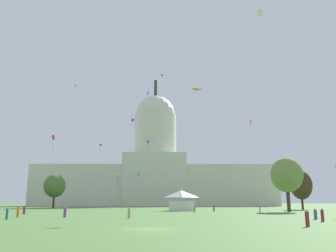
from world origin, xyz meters
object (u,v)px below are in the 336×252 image
object	(u,v)px
tree_west_mid	(55,186)
person_orange_near_tree_east	(18,212)
event_tent	(181,200)
person_purple_back_left	(65,213)
person_tan_aisle_center	(260,209)
kite_lime_high	(75,85)
kite_green_low	(204,187)
person_grey_mid_left	(195,209)
kite_turquoise_mid	(100,145)
kite_violet_mid	(148,142)
kite_cyan_low	(139,175)
kite_black_mid	(148,94)
capitol_building	(155,172)
kite_blue_high	(162,75)
person_maroon_near_tree_west	(24,210)
person_maroon_mid_right	(322,215)
kite_orange_mid	(196,93)
person_denim_front_right	(214,208)
kite_magenta_mid_b	(251,123)
kite_yellow_mid	(128,156)
kite_gold_low	(118,175)
person_maroon_front_center	(307,219)
kite_red_low	(53,140)
person_teal_near_tent	(7,214)
kite_magenta_mid	(133,121)
person_denim_lawn_far_right	(315,214)
tree_east_mid	(301,185)
tree_east_far	(287,175)
kite_white_high	(260,12)
person_tan_edge_west	(129,214)

from	to	relation	value
tree_west_mid	person_orange_near_tree_east	distance (m)	76.83
event_tent	person_purple_back_left	distance (m)	45.30
person_tan_aisle_center	kite_lime_high	bearing A→B (deg)	149.27
kite_green_low	person_grey_mid_left	bearing A→B (deg)	-179.25
person_orange_near_tree_east	kite_turquoise_mid	bearing A→B (deg)	140.66
person_orange_near_tree_east	kite_violet_mid	xyz separation A→B (m)	(16.31, 101.97, 28.88)
kite_cyan_low	kite_black_mid	xyz separation A→B (m)	(5.82, -47.95, 18.36)
capitol_building	kite_cyan_low	bearing A→B (deg)	-94.89
person_orange_near_tree_east	kite_blue_high	distance (m)	107.49
person_maroon_near_tree_west	kite_cyan_low	world-z (taller)	kite_cyan_low
person_maroon_mid_right	capitol_building	bearing A→B (deg)	-135.60
person_maroon_near_tree_west	kite_orange_mid	bearing A→B (deg)	-21.37
person_tan_aisle_center	kite_orange_mid	xyz separation A→B (m)	(-16.23, -19.60, 22.08)
person_denim_front_right	kite_blue_high	world-z (taller)	kite_blue_high
person_maroon_mid_right	kite_magenta_mid_b	bearing A→B (deg)	-154.22
person_denim_front_right	kite_blue_high	bearing A→B (deg)	12.04
person_orange_near_tree_east	kite_yellow_mid	bearing A→B (deg)	140.08
person_orange_near_tree_east	person_maroon_mid_right	bearing A→B (deg)	37.82
event_tent	kite_gold_low	xyz separation A→B (m)	(-19.20, 9.93, 7.77)
person_maroon_front_center	capitol_building	bearing A→B (deg)	17.48
kite_orange_mid	event_tent	bearing A→B (deg)	-104.47
tree_west_mid	kite_green_low	distance (m)	74.46
kite_cyan_low	kite_green_low	world-z (taller)	kite_cyan_low
kite_cyan_low	kite_orange_mid	bearing A→B (deg)	62.25
kite_red_low	kite_gold_low	world-z (taller)	kite_red_low
kite_lime_high	kite_green_low	world-z (taller)	kite_lime_high
person_teal_near_tent	kite_magenta_mid	distance (m)	62.90
kite_gold_low	kite_green_low	bearing A→B (deg)	-128.33
kite_magenta_mid_b	capitol_building	bearing A→B (deg)	51.79
kite_black_mid	person_denim_front_right	bearing A→B (deg)	122.62
kite_magenta_mid	kite_gold_low	xyz separation A→B (m)	(-4.39, 1.69, -16.91)
tree_west_mid	person_orange_near_tree_east	xyz separation A→B (m)	(17.46, -74.45, -7.43)
person_denim_lawn_far_right	kite_lime_high	size ratio (longest dim) A/B	1.32
tree_west_mid	kite_lime_high	bearing A→B (deg)	75.29
tree_east_mid	capitol_building	bearing A→B (deg)	120.18
kite_magenta_mid	kite_magenta_mid_b	distance (m)	52.58
tree_west_mid	kite_violet_mid	xyz separation A→B (m)	(33.77, 27.52, 21.45)
capitol_building	kite_black_mid	world-z (taller)	capitol_building
kite_yellow_mid	kite_gold_low	xyz separation A→B (m)	(2.75, -54.10, -12.73)
tree_east_far	person_grey_mid_left	distance (m)	25.07
person_tan_aisle_center	kite_black_mid	bearing A→B (deg)	176.06
kite_white_high	kite_black_mid	bearing A→B (deg)	118.06
person_maroon_mid_right	person_denim_front_right	size ratio (longest dim) A/B	0.97
person_tan_edge_west	kite_blue_high	xyz separation A→B (m)	(4.06, 91.90, 57.10)
kite_cyan_low	kite_green_low	bearing A→B (deg)	-169.46
kite_magenta_mid	kite_cyan_low	size ratio (longest dim) A/B	2.78
person_grey_mid_left	kite_gold_low	world-z (taller)	kite_gold_low
person_grey_mid_left	kite_red_low	size ratio (longest dim) A/B	0.40
kite_magenta_mid	kite_black_mid	size ratio (longest dim) A/B	0.83
kite_cyan_low	kite_orange_mid	world-z (taller)	kite_orange_mid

